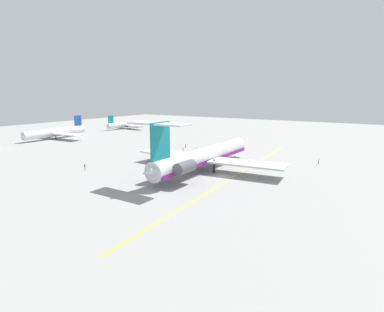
{
  "coord_description": "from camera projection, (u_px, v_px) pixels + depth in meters",
  "views": [
    {
      "loc": [
        -67.25,
        -33.09,
        20.16
      ],
      "look_at": [
        3.45,
        11.18,
        3.36
      ],
      "focal_mm": 28.99,
      "sensor_mm": 36.0,
      "label": 1
    }
  ],
  "objects": [
    {
      "name": "main_jetliner",
      "position": [
        202.0,
        156.0,
        81.76
      ],
      "size": [
        48.98,
        43.61,
        14.29
      ],
      "rotation": [
        0.0,
        0.0,
        -0.02
      ],
      "color": "silver",
      "rests_on": "ground"
    },
    {
      "name": "taxiway_centreline",
      "position": [
        237.0,
        175.0,
        78.68
      ],
      "size": [
        93.43,
        4.45,
        0.01
      ],
      "primitive_type": "cube",
      "rotation": [
        0.0,
        0.0,
        0.04
      ],
      "color": "gold",
      "rests_on": "ground"
    },
    {
      "name": "ground_crew_portside",
      "position": [
        186.0,
        145.0,
        116.58
      ],
      "size": [
        0.28,
        0.44,
        1.74
      ],
      "rotation": [
        0.0,
        0.0,
        3.04
      ],
      "color": "black",
      "rests_on": "ground"
    },
    {
      "name": "safety_cone_nose",
      "position": [
        196.0,
        148.0,
        115.21
      ],
      "size": [
        0.4,
        0.4,
        0.55
      ],
      "primitive_type": "cone",
      "color": "#EA590F",
      "rests_on": "ground"
    },
    {
      "name": "airliner_far_right",
      "position": [
        128.0,
        124.0,
        182.71
      ],
      "size": [
        27.89,
        27.66,
        8.33
      ],
      "rotation": [
        0.0,
        0.0,
        -0.13
      ],
      "color": "silver",
      "rests_on": "ground"
    },
    {
      "name": "airliner_mid_right",
      "position": [
        54.0,
        132.0,
        140.65
      ],
      "size": [
        32.55,
        32.13,
        9.75
      ],
      "rotation": [
        0.0,
        0.0,
        3.18
      ],
      "color": "silver",
      "rests_on": "ground"
    },
    {
      "name": "ground_crew_near_tail",
      "position": [
        319.0,
        160.0,
        90.18
      ],
      "size": [
        0.42,
        0.28,
        1.73
      ],
      "rotation": [
        0.0,
        0.0,
        4.43
      ],
      "color": "black",
      "rests_on": "ground"
    },
    {
      "name": "ground_crew_starboard",
      "position": [
        85.0,
        166.0,
        82.52
      ],
      "size": [
        0.35,
        0.34,
        1.8
      ],
      "rotation": [
        0.0,
        0.0,
        5.48
      ],
      "color": "black",
      "rests_on": "ground"
    },
    {
      "name": "ground",
      "position": [
        223.0,
        176.0,
        77.07
      ],
      "size": [
        343.06,
        343.06,
        0.0
      ],
      "primitive_type": "plane",
      "color": "gray"
    },
    {
      "name": "ground_crew_near_nose",
      "position": [
        183.0,
        148.0,
        109.94
      ],
      "size": [
        0.45,
        0.29,
        1.78
      ],
      "rotation": [
        0.0,
        0.0,
        4.9
      ],
      "color": "black",
      "rests_on": "ground"
    }
  ]
}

